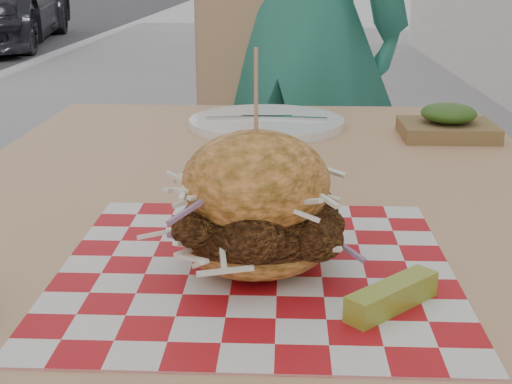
{
  "coord_description": "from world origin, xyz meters",
  "views": [
    {
      "loc": [
        0.38,
        -0.74,
        1.02
      ],
      "look_at": [
        0.35,
        -0.13,
        0.82
      ],
      "focal_mm": 50.0,
      "sensor_mm": 36.0,
      "label": 1
    }
  ],
  "objects_px": {
    "patio_table": "(257,261)",
    "patio_chair": "(264,149)",
    "sandwich": "(256,210)",
    "diner": "(292,21)"
  },
  "relations": [
    {
      "from": "diner",
      "to": "sandwich",
      "type": "height_order",
      "value": "diner"
    },
    {
      "from": "sandwich",
      "to": "patio_chair",
      "type": "bearing_deg",
      "value": 91.41
    },
    {
      "from": "patio_table",
      "to": "sandwich",
      "type": "relative_size",
      "value": 5.98
    },
    {
      "from": "patio_table",
      "to": "patio_chair",
      "type": "relative_size",
      "value": 1.26
    },
    {
      "from": "diner",
      "to": "sandwich",
      "type": "relative_size",
      "value": 8.69
    },
    {
      "from": "patio_table",
      "to": "patio_chair",
      "type": "xyz_separation_m",
      "value": [
        -0.02,
        1.02,
        -0.12
      ]
    },
    {
      "from": "patio_table",
      "to": "sandwich",
      "type": "distance_m",
      "value": 0.24
    },
    {
      "from": "diner",
      "to": "patio_table",
      "type": "relative_size",
      "value": 1.45
    },
    {
      "from": "diner",
      "to": "sandwich",
      "type": "bearing_deg",
      "value": 102.62
    },
    {
      "from": "diner",
      "to": "patio_table",
      "type": "xyz_separation_m",
      "value": [
        -0.05,
        -1.17,
        -0.2
      ]
    }
  ]
}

